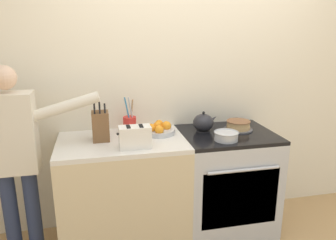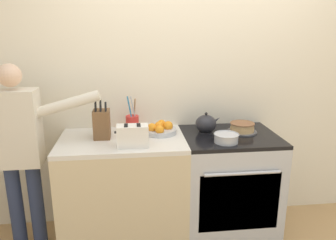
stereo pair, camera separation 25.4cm
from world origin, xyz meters
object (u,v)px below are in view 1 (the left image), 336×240
(tea_kettle, at_px, (204,123))
(fruit_bowl, at_px, (159,129))
(person_baker, at_px, (15,150))
(layer_cake, at_px, (238,126))
(toaster, at_px, (135,137))
(stove_range, at_px, (225,182))
(utensil_crock, at_px, (130,124))
(mixing_bowl, at_px, (226,136))
(knife_block, at_px, (101,126))

(tea_kettle, height_order, fruit_bowl, tea_kettle)
(fruit_bowl, height_order, person_baker, person_baker)
(layer_cake, xyz_separation_m, toaster, (-0.91, -0.23, 0.04))
(stove_range, xyz_separation_m, toaster, (-0.79, -0.18, 0.53))
(stove_range, relative_size, tea_kettle, 4.21)
(toaster, bearing_deg, utensil_crock, 89.57)
(layer_cake, distance_m, toaster, 0.94)
(mixing_bowl, relative_size, utensil_crock, 0.63)
(tea_kettle, bearing_deg, utensil_crock, 169.84)
(layer_cake, relative_size, person_baker, 0.16)
(stove_range, height_order, person_baker, person_baker)
(utensil_crock, bearing_deg, toaster, -90.43)
(toaster, bearing_deg, person_baker, 168.19)
(mixing_bowl, bearing_deg, knife_block, 166.79)
(stove_range, xyz_separation_m, knife_block, (-1.03, 0.05, 0.56))
(tea_kettle, distance_m, mixing_bowl, 0.28)
(layer_cake, distance_m, utensil_crock, 0.92)
(stove_range, height_order, layer_cake, layer_cake)
(toaster, bearing_deg, stove_range, 12.67)
(fruit_bowl, height_order, toaster, toaster)
(tea_kettle, xyz_separation_m, fruit_bowl, (-0.38, 0.01, -0.04))
(tea_kettle, bearing_deg, mixing_bowl, -70.06)
(layer_cake, xyz_separation_m, mixing_bowl, (-0.20, -0.23, -0.00))
(stove_range, relative_size, person_baker, 0.60)
(stove_range, xyz_separation_m, utensil_crock, (-0.79, 0.20, 0.52))
(stove_range, bearing_deg, mixing_bowl, -116.20)
(tea_kettle, relative_size, fruit_bowl, 0.80)
(mixing_bowl, relative_size, person_baker, 0.13)
(tea_kettle, bearing_deg, person_baker, -176.59)
(mixing_bowl, bearing_deg, fruit_bowl, 149.98)
(stove_range, xyz_separation_m, fruit_bowl, (-0.56, 0.10, 0.48))
(stove_range, distance_m, mixing_bowl, 0.52)
(utensil_crock, distance_m, fruit_bowl, 0.25)
(mixing_bowl, height_order, utensil_crock, utensil_crock)
(tea_kettle, relative_size, person_baker, 0.14)
(tea_kettle, distance_m, fruit_bowl, 0.38)
(knife_block, bearing_deg, utensil_crock, 32.35)
(utensil_crock, relative_size, person_baker, 0.21)
(layer_cake, bearing_deg, stove_range, -154.77)
(mixing_bowl, xyz_separation_m, knife_block, (-0.94, 0.22, 0.08))
(toaster, bearing_deg, mixing_bowl, 0.17)
(fruit_bowl, distance_m, person_baker, 1.09)
(toaster, bearing_deg, knife_block, 136.67)
(toaster, distance_m, person_baker, 0.88)
(person_baker, bearing_deg, toaster, -18.63)
(knife_block, height_order, fruit_bowl, knife_block)
(knife_block, xyz_separation_m, person_baker, (-0.62, -0.04, -0.13))
(layer_cake, distance_m, knife_block, 1.15)
(stove_range, relative_size, mixing_bowl, 4.65)
(toaster, bearing_deg, layer_cake, 14.39)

